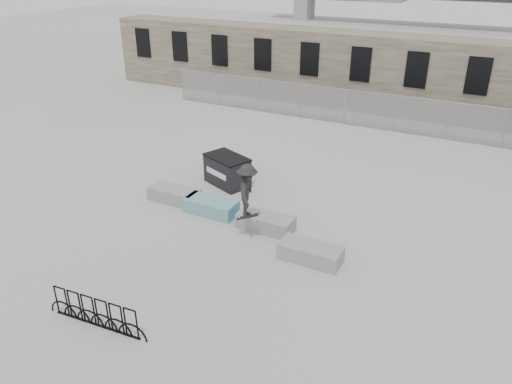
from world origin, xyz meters
TOP-DOWN VIEW (x-y plane):
  - ground at (0.00, 0.00)m, footprint 120.00×120.00m
  - stone_wall at (0.00, 16.24)m, footprint 36.00×2.58m
  - chainlink_fence at (-0.00, 12.50)m, footprint 22.06×0.06m
  - planter_far_left at (-2.84, 0.19)m, footprint 2.00×0.90m
  - planter_center_left at (-1.02, -0.01)m, footprint 2.00×0.90m
  - planter_center_right at (1.33, -0.13)m, footprint 2.00×0.90m
  - planter_offset at (3.48, -1.24)m, footprint 2.00×0.90m
  - dumpster at (-1.77, 2.50)m, footprint 2.20×1.79m
  - bike_rack at (-0.36, -6.72)m, footprint 3.14×0.28m
  - skateboarder at (1.08, -0.99)m, footprint 1.11×1.38m

SIDE VIEW (x-z plane):
  - ground at x=0.00m, z-range 0.00..0.00m
  - planter_far_left at x=-2.84m, z-range 0.02..0.57m
  - planter_center_left at x=-1.02m, z-range 0.02..0.57m
  - planter_center_right at x=1.33m, z-range 0.02..0.57m
  - planter_offset at x=3.48m, z-range 0.02..0.57m
  - bike_rack at x=-0.36m, z-range -0.01..0.89m
  - dumpster at x=-1.77m, z-range 0.01..1.26m
  - chainlink_fence at x=0.00m, z-range 0.03..2.05m
  - skateboarder at x=1.08m, z-range 0.79..2.84m
  - stone_wall at x=0.00m, z-range 0.01..4.51m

